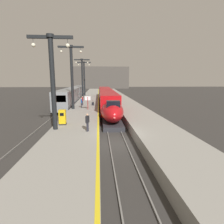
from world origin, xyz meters
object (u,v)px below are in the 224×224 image
Objects in this scene: passenger_mid_platform at (81,102)px; ticket_machine_yellow at (62,118)px; station_column_distant at (84,75)px; station_column_mid at (72,72)px; passenger_far_waiting at (87,121)px; departure_info_board at (88,100)px; rolling_suitcase at (93,104)px; regional_train_adjacent at (74,94)px; highspeed_train_main at (107,98)px; passenger_near_edge at (83,100)px; station_column_far at (82,75)px; station_column_near at (52,74)px.

passenger_mid_platform is 1.06× the size of ticket_machine_yellow.
station_column_mid is at bearing -90.00° from station_column_distant.
station_column_mid is at bearing 103.36° from passenger_far_waiting.
rolling_suitcase is at bearing 81.84° from departure_info_board.
regional_train_adjacent reaches higher than departure_info_board.
departure_info_board is (-3.44, -8.79, 0.63)m from highspeed_train_main.
ticket_machine_yellow is at bearing -102.21° from departure_info_board.
station_column_mid is at bearing -129.59° from rolling_suitcase.
ticket_machine_yellow is at bearing -84.87° from regional_train_adjacent.
passenger_near_edge is (1.19, -21.01, -4.95)m from station_column_distant.
highspeed_train_main is 3.82× the size of station_column_distant.
highspeed_train_main is 17.96× the size of departure_info_board.
station_column_distant reaches higher than ticket_machine_yellow.
station_column_distant reaches higher than highspeed_train_main.
station_column_mid is 5.22m from passenger_mid_platform.
station_column_mid reaches higher than departure_info_board.
ticket_machine_yellow is at bearing -106.67° from highspeed_train_main.
highspeed_train_main is 8.39m from passenger_mid_platform.
passenger_near_edge is (1.19, 4.12, -4.96)m from station_column_mid.
regional_train_adjacent is at bearing 110.67° from rolling_suitcase.
regional_train_adjacent is at bearing 101.67° from passenger_mid_platform.
passenger_far_waiting is at bearing -85.30° from station_column_distant.
station_column_distant reaches higher than passenger_mid_platform.
station_column_far is (2.20, 0.62, 4.88)m from regional_train_adjacent.
station_column_far is 19.93m from departure_info_board.
passenger_mid_platform is (1.28, 13.32, -4.28)m from station_column_near.
passenger_near_edge is 1.00× the size of passenger_far_waiting.
station_column_mid is 1.00× the size of station_column_distant.
passenger_far_waiting is (3.16, -38.45, -4.95)m from station_column_distant.
highspeed_train_main is at bearing 56.60° from rolling_suitcase.
station_column_far is (0.00, 30.79, 0.69)m from station_column_near.
station_column_far is at bearing 119.40° from highspeed_train_main.
station_column_far is 4.72× the size of departure_info_board.
station_column_mid is (2.20, -17.84, 4.87)m from regional_train_adjacent.
passenger_near_edge is at bearing -85.25° from station_column_far.
highspeed_train_main is 11.15m from station_column_mid.
regional_train_adjacent is 21.66× the size of passenger_far_waiting.
station_column_mid is 4.71× the size of departure_info_board.
station_column_near is at bearing 162.55° from passenger_far_waiting.
passenger_near_edge is at bearing 96.45° from passenger_far_waiting.
highspeed_train_main is at bearing 39.44° from passenger_near_edge.
ticket_machine_yellow is (0.35, -10.54, -5.21)m from station_column_mid.
passenger_mid_platform is (3.48, -16.85, -0.09)m from regional_train_adjacent.
passenger_mid_platform is 14.44m from passenger_far_waiting.
station_column_mid reaches higher than station_column_distant.
regional_train_adjacent is 21.66× the size of passenger_mid_platform.
station_column_far reaches higher than station_column_mid.
passenger_far_waiting is at bearing -84.32° from station_column_far.
station_column_mid is at bearing -82.97° from regional_train_adjacent.
rolling_suitcase is at bearing -78.05° from station_column_far.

